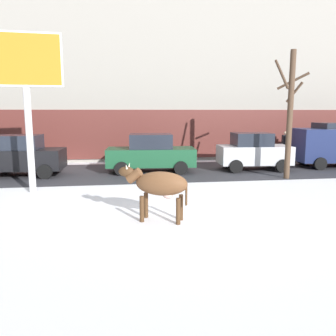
% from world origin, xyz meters
% --- Properties ---
extents(ground_plane, '(120.00, 120.00, 0.00)m').
position_xyz_m(ground_plane, '(0.00, 0.00, 0.00)').
color(ground_plane, white).
extents(road_strip, '(60.00, 5.60, 0.01)m').
position_xyz_m(road_strip, '(0.00, 7.51, 0.00)').
color(road_strip, '#333338').
rests_on(road_strip, ground).
extents(building_facade, '(44.00, 6.10, 13.00)m').
position_xyz_m(building_facade, '(0.00, 14.17, 6.48)').
color(building_facade, gray).
rests_on(building_facade, ground).
extents(cow_brown, '(1.91, 1.07, 1.54)m').
position_xyz_m(cow_brown, '(-0.98, -0.07, 0.99)').
color(cow_brown, brown).
rests_on(cow_brown, ground).
extents(billboard, '(2.53, 0.38, 5.56)m').
position_xyz_m(billboard, '(-5.14, 3.82, 4.31)').
color(billboard, silver).
rests_on(billboard, ground).
extents(car_black_hatchback, '(3.61, 2.11, 1.86)m').
position_xyz_m(car_black_hatchback, '(-6.34, 7.31, 0.93)').
color(car_black_hatchback, black).
rests_on(car_black_hatchback, ground).
extents(car_darkgreen_sedan, '(4.31, 2.20, 1.84)m').
position_xyz_m(car_darkgreen_sedan, '(-0.50, 7.50, 0.91)').
color(car_darkgreen_sedan, '#194C2D').
rests_on(car_darkgreen_sedan, ground).
extents(car_silver_hatchback, '(3.61, 2.11, 1.86)m').
position_xyz_m(car_silver_hatchback, '(4.63, 7.37, 0.93)').
color(car_silver_hatchback, '#B7BABF').
rests_on(car_silver_hatchback, ground).
extents(pedestrian_near_billboard, '(0.36, 0.24, 1.73)m').
position_xyz_m(pedestrian_near_billboard, '(7.83, 10.40, 0.88)').
color(pedestrian_near_billboard, '#282833').
rests_on(pedestrian_near_billboard, ground).
extents(bare_tree_left_lot, '(1.55, 1.54, 5.44)m').
position_xyz_m(bare_tree_left_lot, '(5.24, 5.06, 2.91)').
color(bare_tree_left_lot, '#4C3828').
rests_on(bare_tree_left_lot, ground).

